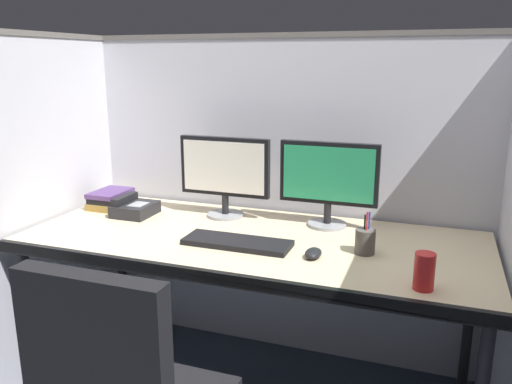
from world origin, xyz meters
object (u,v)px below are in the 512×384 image
(desk, at_px, (251,249))
(monitor_left, at_px, (225,171))
(keyboard_main, at_px, (237,242))
(soda_can, at_px, (424,271))
(book_stack, at_px, (111,199))
(pen_cup, at_px, (365,241))
(desk_phone, at_px, (134,208))
(monitor_right, at_px, (329,179))
(computer_mouse, at_px, (313,253))

(desk, xyz_separation_m, monitor_left, (-0.22, 0.24, 0.27))
(keyboard_main, relative_size, soda_can, 3.52)
(book_stack, height_order, soda_can, soda_can)
(desk, height_order, pen_cup, pen_cup)
(keyboard_main, height_order, desk_phone, desk_phone)
(book_stack, bearing_deg, monitor_right, 3.33)
(keyboard_main, xyz_separation_m, soda_can, (0.71, -0.18, 0.05))
(monitor_left, xyz_separation_m, desk_phone, (-0.42, -0.12, -0.18))
(desk, bearing_deg, pen_cup, -2.66)
(monitor_left, bearing_deg, keyboard_main, -60.07)
(monitor_right, bearing_deg, pen_cup, -53.76)
(desk_phone, height_order, book_stack, desk_phone)
(monitor_left, xyz_separation_m, soda_can, (0.91, -0.52, -0.15))
(computer_mouse, xyz_separation_m, book_stack, (-1.11, 0.32, 0.02))
(desk_phone, bearing_deg, book_stack, 156.81)
(monitor_right, bearing_deg, computer_mouse, -85.33)
(computer_mouse, relative_size, soda_can, 0.79)
(desk_phone, bearing_deg, desk, -10.46)
(keyboard_main, xyz_separation_m, pen_cup, (0.49, 0.08, 0.04))
(soda_can, bearing_deg, monitor_right, 128.57)
(book_stack, bearing_deg, pen_cup, -9.59)
(monitor_right, relative_size, computer_mouse, 4.48)
(keyboard_main, xyz_separation_m, desk_phone, (-0.61, 0.22, 0.02))
(keyboard_main, bearing_deg, pen_cup, 9.26)
(computer_mouse, bearing_deg, soda_can, -20.51)
(keyboard_main, bearing_deg, monitor_left, 119.93)
(monitor_right, xyz_separation_m, computer_mouse, (0.03, -0.39, -0.20))
(desk_phone, height_order, pen_cup, pen_cup)
(computer_mouse, height_order, desk_phone, desk_phone)
(soda_can, bearing_deg, computer_mouse, 159.49)
(monitor_left, distance_m, keyboard_main, 0.44)
(monitor_right, distance_m, desk_phone, 0.93)
(desk_phone, relative_size, pen_cup, 1.15)
(desk, bearing_deg, computer_mouse, -23.65)
(computer_mouse, bearing_deg, desk_phone, 165.15)
(desk, distance_m, computer_mouse, 0.33)
(monitor_left, relative_size, soda_can, 3.52)
(monitor_right, height_order, keyboard_main, monitor_right)
(desk, height_order, monitor_left, monitor_left)
(monitor_left, height_order, monitor_right, same)
(keyboard_main, bearing_deg, book_stack, 159.55)
(monitor_right, xyz_separation_m, soda_can, (0.43, -0.54, -0.15))
(computer_mouse, bearing_deg, desk, 156.35)
(monitor_left, distance_m, computer_mouse, 0.66)
(keyboard_main, height_order, pen_cup, pen_cup)
(monitor_right, bearing_deg, monitor_left, -177.90)
(desk, height_order, soda_can, soda_can)
(keyboard_main, xyz_separation_m, book_stack, (-0.80, 0.30, 0.03))
(desk, bearing_deg, monitor_right, 44.41)
(desk_phone, xyz_separation_m, soda_can, (1.32, -0.39, 0.03))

